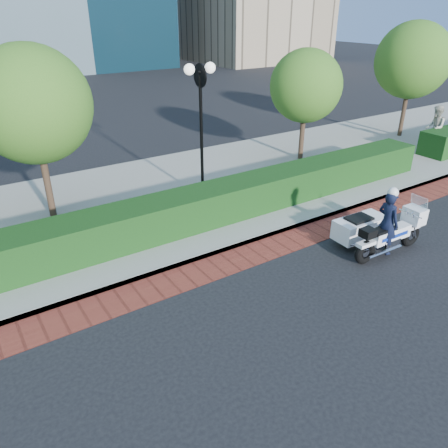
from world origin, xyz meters
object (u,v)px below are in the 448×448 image
lamppost (201,112)px  police_motorcycle (377,228)px  tree_d (413,60)px  tree_b (32,105)px  pedestrian (435,128)px  tree_c (306,86)px

lamppost → police_motorcycle: lamppost is taller
tree_d → tree_b: bearing=180.0°
tree_d → pedestrian: tree_d is taller
lamppost → pedestrian: size_ratio=2.22×
tree_b → tree_d: 16.50m
tree_c → lamppost: bearing=-166.7°
lamppost → tree_d: tree_d is taller
lamppost → police_motorcycle: bearing=-68.0°
tree_b → police_motorcycle: bearing=-44.8°
tree_b → pedestrian: 16.06m
tree_c → police_motorcycle: 7.77m
tree_d → police_motorcycle: tree_d is taller
tree_c → tree_b: bearing=180.0°
tree_d → pedestrian: size_ratio=2.73×
tree_b → tree_c: tree_b is taller
lamppost → pedestrian: (11.24, -0.88, -1.86)m
police_motorcycle → pedestrian: size_ratio=1.25×
lamppost → police_motorcycle: (2.14, -5.29, -2.30)m
lamppost → tree_b: (-4.50, 1.30, 0.48)m
lamppost → pedestrian: 11.43m
police_motorcycle → pedestrian: (9.10, 4.40, 0.44)m
tree_c → police_motorcycle: bearing=-117.0°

